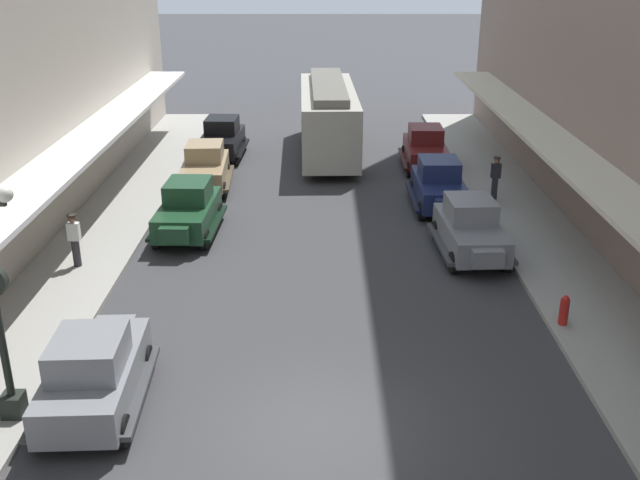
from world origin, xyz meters
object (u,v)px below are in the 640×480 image
object	(u,v)px
parked_car_3	(206,166)
parked_car_7	(189,208)
parked_car_2	(472,227)
parked_car_0	(95,370)
pedestrian_1	(496,177)
parked_car_6	(426,147)
pedestrian_0	(75,240)
fire_hydrant	(565,310)
parked_car_5	(440,184)
streetcar	(329,116)
parked_car_1	(223,137)

from	to	relation	value
parked_car_3	parked_car_7	world-z (taller)	same
parked_car_2	parked_car_7	bearing A→B (deg)	168.64
parked_car_0	pedestrian_1	bearing A→B (deg)	49.98
parked_car_6	pedestrian_0	bearing A→B (deg)	-137.16
parked_car_6	fire_hydrant	world-z (taller)	parked_car_6
parked_car_2	pedestrian_0	distance (m)	12.36
parked_car_6	fire_hydrant	bearing A→B (deg)	-83.90
parked_car_6	parked_car_7	bearing A→B (deg)	-138.54
parked_car_5	fire_hydrant	bearing A→B (deg)	-79.36
streetcar	pedestrian_0	bearing A→B (deg)	-120.16
streetcar	parked_car_3	bearing A→B (deg)	-134.44
parked_car_3	fire_hydrant	xyz separation A→B (m)	(11.05, -12.07, -0.38)
parked_car_2	parked_car_7	size ratio (longest dim) A/B	1.00
parked_car_0	parked_car_1	distance (m)	20.45
parked_car_3	pedestrian_0	world-z (taller)	parked_car_3
parked_car_1	parked_car_6	size ratio (longest dim) A/B	1.00
parked_car_0	pedestrian_1	distance (m)	18.01
parked_car_2	streetcar	size ratio (longest dim) A/B	0.45
pedestrian_0	parked_car_6	bearing A→B (deg)	42.84
parked_car_3	parked_car_7	xyz separation A→B (m)	(0.17, -5.19, 0.00)
pedestrian_1	parked_car_2	bearing A→B (deg)	-110.34
parked_car_0	pedestrian_0	distance (m)	7.78
parked_car_6	pedestrian_0	distance (m)	16.62
parked_car_0	parked_car_3	world-z (taller)	same
pedestrian_0	parked_car_7	bearing A→B (deg)	46.85
streetcar	pedestrian_0	world-z (taller)	streetcar
parked_car_7	fire_hydrant	distance (m)	12.88
parked_car_7	pedestrian_0	size ratio (longest dim) A/B	2.58
parked_car_5	parked_car_7	world-z (taller)	same
parked_car_3	streetcar	size ratio (longest dim) A/B	0.45
parked_car_3	streetcar	world-z (taller)	streetcar
parked_car_0	parked_car_1	bearing A→B (deg)	89.48
fire_hydrant	pedestrian_0	distance (m)	14.31
parked_car_0	parked_car_6	bearing A→B (deg)	62.89
parked_car_1	parked_car_7	distance (m)	10.02
fire_hydrant	pedestrian_0	bearing A→B (deg)	164.74
parked_car_5	pedestrian_1	size ratio (longest dim) A/B	2.55
parked_car_2	parked_car_5	size ratio (longest dim) A/B	1.01
parked_car_1	parked_car_5	world-z (taller)	same
parked_car_1	parked_car_6	xyz separation A→B (m)	(9.34, -1.84, 0.00)
parked_car_7	streetcar	xyz separation A→B (m)	(4.93, 10.39, 0.96)
parked_car_0	parked_car_6	world-z (taller)	same
parked_car_3	parked_car_1	bearing A→B (deg)	88.85
parked_car_1	parked_car_3	xyz separation A→B (m)	(-0.10, -4.83, 0.00)
parked_car_2	streetcar	world-z (taller)	streetcar
pedestrian_0	streetcar	bearing A→B (deg)	59.84
parked_car_3	fire_hydrant	world-z (taller)	parked_car_3
parked_car_7	pedestrian_1	distance (m)	11.81
parked_car_1	parked_car_2	distance (m)	15.20
parked_car_3	parked_car_0	bearing A→B (deg)	-90.33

